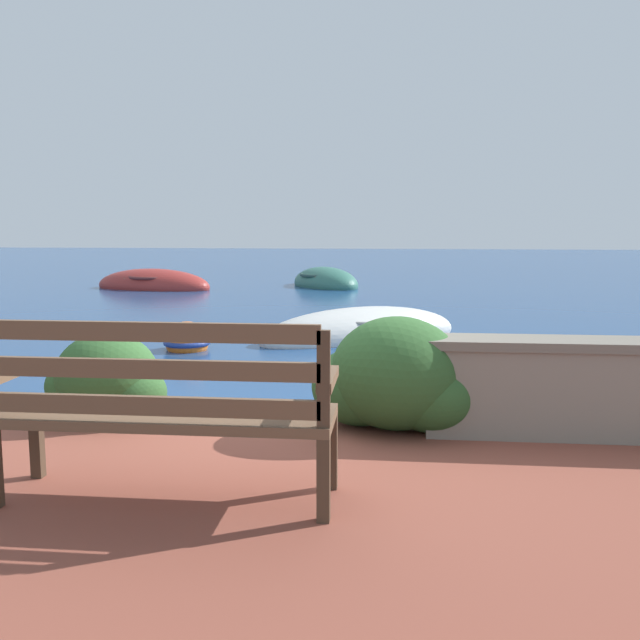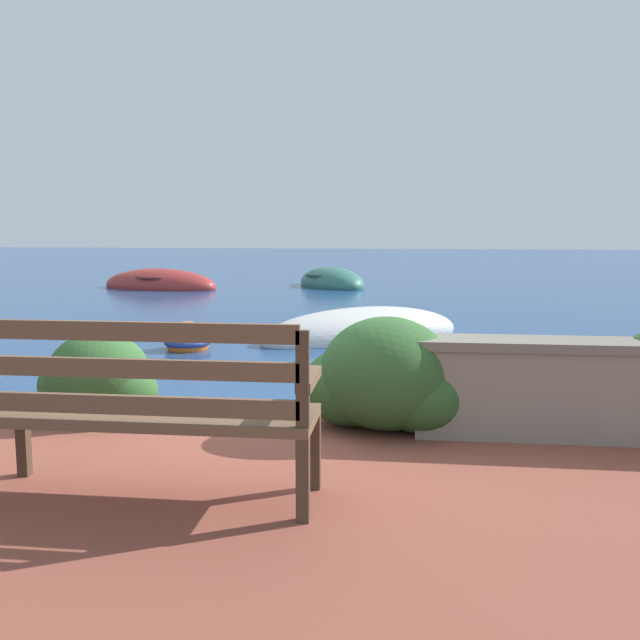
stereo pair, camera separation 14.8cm
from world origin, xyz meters
name	(u,v)px [view 1 (the left image)]	position (x,y,z in m)	size (l,w,h in m)	color
ground_plane	(265,438)	(0.00, 0.00, 0.00)	(80.00, 80.00, 0.00)	navy
park_bench	(163,407)	(-0.17, -1.80, 0.71)	(1.68, 0.48, 0.93)	#433123
stone_wall	(583,388)	(2.18, -0.45, 0.54)	(2.11, 0.39, 0.64)	gray
hedge_clump_left	(106,381)	(-1.07, -0.36, 0.49)	(0.91, 0.65, 0.62)	#2D5628
hedge_clump_centre	(395,380)	(0.96, -0.39, 0.55)	(1.12, 0.81, 0.76)	#2D5628
rowboat_nearest	(361,334)	(0.50, 4.74, 0.06)	(3.15, 2.65, 0.77)	silver
rowboat_mid	(153,286)	(-4.93, 11.82, 0.07)	(3.21, 1.84, 0.86)	#9E2D28
rowboat_far	(325,284)	(-0.79, 12.89, 0.08)	(2.44, 2.75, 0.87)	#336B5B
mooring_buoy	(187,342)	(-1.66, 3.59, 0.09)	(0.59, 0.59, 0.54)	orange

